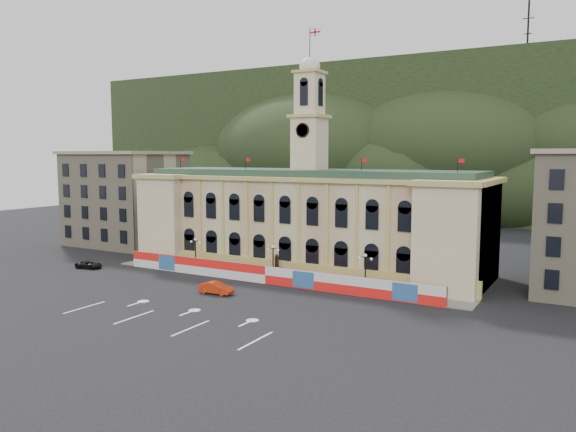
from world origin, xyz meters
The scene contains 13 objects.
ground centered at (0.00, 0.00, 0.00)m, with size 260.00×260.00×0.00m, color black.
lane_markings centered at (0.00, -5.00, 0.00)m, with size 26.00×10.00×0.02m, color white, non-canonical shape.
hill_ridge centered at (0.03, 121.99, 19.48)m, with size 230.00×80.00×64.00m.
city_hall centered at (0.00, 27.63, 7.85)m, with size 56.20×17.60×37.10m.
side_building_left centered at (-43.00, 30.93, 9.33)m, with size 21.00×17.00×18.60m.
hoarding_fence centered at (0.06, 15.07, 1.25)m, with size 50.00×0.44×2.50m.
pavement centered at (0.00, 17.75, 0.08)m, with size 56.00×5.50×0.16m, color slate.
statue centered at (0.00, 18.00, 1.19)m, with size 1.40×1.40×3.72m.
lamp_left centered at (-14.00, 17.00, 3.07)m, with size 1.96×0.44×5.15m.
lamp_center centered at (0.00, 17.00, 3.07)m, with size 1.96×0.44×5.15m.
lamp_right centered at (14.00, 17.00, 3.07)m, with size 1.96×0.44×5.15m.
red_sedan centered at (-2.55, 6.99, 0.77)m, with size 4.73×1.85×1.53m, color red.
black_suv centered at (-30.00, 10.18, 0.60)m, with size 4.56×2.67×1.19m, color black.
Camera 1 is at (40.77, -50.02, 17.83)m, focal length 35.00 mm.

